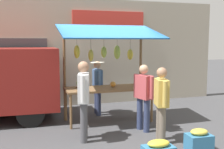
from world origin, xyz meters
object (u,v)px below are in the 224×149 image
(shopper_in_grey_tee, at_px, (161,100))
(shopper_with_ponytail, at_px, (143,93))
(market_stall, at_px, (107,62))
(shopper_in_striped_shirt, at_px, (84,95))
(vendor_with_sunhat, at_px, (97,84))
(produce_crate_near, at_px, (199,140))

(shopper_in_grey_tee, bearing_deg, shopper_with_ponytail, 17.70)
(market_stall, relative_size, shopper_in_striped_shirt, 1.51)
(shopper_in_striped_shirt, bearing_deg, shopper_with_ponytail, -66.59)
(shopper_in_grey_tee, bearing_deg, vendor_with_sunhat, 29.51)
(shopper_in_striped_shirt, bearing_deg, shopper_in_grey_tee, -96.61)
(market_stall, height_order, produce_crate_near, market_stall)
(vendor_with_sunhat, height_order, produce_crate_near, vendor_with_sunhat)
(produce_crate_near, bearing_deg, vendor_with_sunhat, -70.09)
(vendor_with_sunhat, height_order, shopper_with_ponytail, shopper_with_ponytail)
(market_stall, xyz_separation_m, shopper_in_grey_tee, (-0.59, 1.84, -0.66))
(market_stall, distance_m, shopper_in_striped_shirt, 1.65)
(shopper_in_grey_tee, distance_m, shopper_with_ponytail, 0.80)
(shopper_in_grey_tee, bearing_deg, produce_crate_near, -127.69)
(shopper_in_striped_shirt, xyz_separation_m, produce_crate_near, (-1.96, 1.20, -0.77))
(vendor_with_sunhat, bearing_deg, shopper_in_grey_tee, 18.43)
(vendor_with_sunhat, distance_m, shopper_in_grey_tee, 2.63)
(vendor_with_sunhat, bearing_deg, produce_crate_near, 23.63)
(vendor_with_sunhat, xyz_separation_m, produce_crate_near, (-1.15, 3.17, -0.68))
(shopper_with_ponytail, bearing_deg, shopper_in_grey_tee, 168.24)
(produce_crate_near, bearing_deg, shopper_in_striped_shirt, -31.42)
(market_stall, distance_m, shopper_in_grey_tee, 2.04)
(vendor_with_sunhat, xyz_separation_m, shopper_in_striped_shirt, (0.81, 1.97, 0.08))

